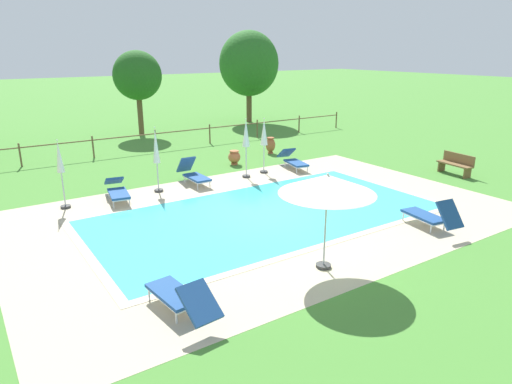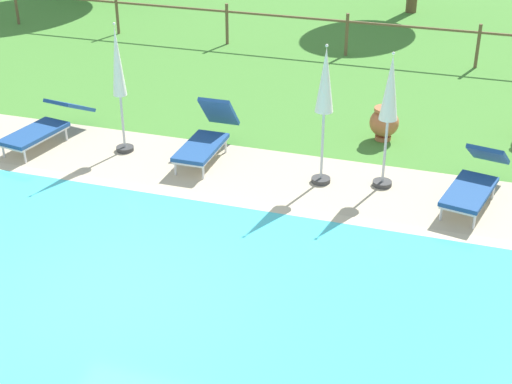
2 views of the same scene
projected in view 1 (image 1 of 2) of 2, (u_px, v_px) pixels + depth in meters
ground_plane at (267, 214)px, 14.42m from camera, size 160.00×160.00×0.00m
pool_deck_paving at (267, 214)px, 14.42m from camera, size 15.22×9.89×0.01m
swimming_pool_water at (267, 213)px, 14.42m from camera, size 10.78×5.45×0.01m
pool_coping_rim at (267, 213)px, 14.42m from camera, size 11.26×5.93×0.01m
sun_lounger_north_near_steps at (117, 190)px, 15.64m from camera, size 0.94×2.14×0.71m
sun_lounger_north_mid at (194, 174)px, 17.52m from camera, size 0.60×1.88×0.97m
sun_lounger_north_far at (293, 160)px, 19.79m from camera, size 1.00×2.10×0.81m
sun_lounger_north_end at (180, 296)px, 8.88m from camera, size 0.80×2.05×0.83m
sun_lounger_south_near_corner at (431, 216)px, 13.11m from camera, size 0.87×1.91×1.00m
patio_umbrella_open_foreground at (327, 185)px, 10.27m from camera, size 2.23×2.23×2.33m
patio_umbrella_closed_row_west at (156, 151)px, 16.22m from camera, size 0.32×0.32×2.38m
patio_umbrella_closed_row_mid_west at (246, 137)px, 18.04m from camera, size 0.32×0.32×2.38m
patio_umbrella_closed_row_centre at (60, 164)px, 14.51m from camera, size 0.32×0.32×2.27m
patio_umbrella_closed_row_east at (264, 136)px, 18.74m from camera, size 0.32×0.32×2.30m
wooden_bench_lawn_side at (456, 163)px, 18.81m from camera, size 0.60×1.54×0.87m
terracotta_urn_near_fence at (234, 157)px, 20.45m from camera, size 0.55×0.55×0.64m
terracotta_urn_by_tree at (270, 145)px, 22.62m from camera, size 0.47×0.47×0.81m
perimeter_fence at (155, 137)px, 23.31m from camera, size 25.17×0.08×1.05m
tree_far_west at (249, 64)px, 31.44m from camera, size 4.09×4.09×6.22m
tree_west_mid at (137, 76)px, 26.75m from camera, size 2.82×2.82×4.93m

